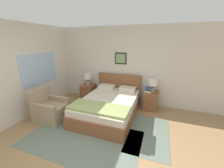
# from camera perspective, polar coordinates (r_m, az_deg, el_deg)

# --- Properties ---
(ground_plane) EXTENTS (16.00, 16.00, 0.00)m
(ground_plane) POSITION_cam_1_polar(r_m,az_deg,el_deg) (2.89, -13.87, -30.15)
(ground_plane) COLOR #99754C
(wall_back) EXTENTS (6.99, 0.09, 2.60)m
(wall_back) POSITION_cam_1_polar(r_m,az_deg,el_deg) (4.79, 5.08, 7.56)
(wall_back) COLOR beige
(wall_back) RESTS_ON ground_plane
(wall_left) EXTENTS (0.08, 5.36, 2.60)m
(wall_left) POSITION_cam_1_polar(r_m,az_deg,el_deg) (4.73, -28.93, 5.35)
(wall_left) COLOR beige
(wall_left) RESTS_ON ground_plane
(area_rug_main) EXTENTS (2.59, 1.45, 0.01)m
(area_rug_main) POSITION_cam_1_polar(r_m,az_deg,el_deg) (3.40, -12.33, -21.32)
(area_rug_main) COLOR slate
(area_rug_main) RESTS_ON ground_plane
(area_rug_bedside) EXTENTS (0.93, 1.57, 0.01)m
(area_rug_bedside) POSITION_cam_1_polar(r_m,az_deg,el_deg) (3.59, 14.94, -19.21)
(area_rug_bedside) COLOR slate
(area_rug_bedside) RESTS_ON ground_plane
(bed) EXTENTS (1.53, 2.14, 1.02)m
(bed) POSITION_cam_1_polar(r_m,az_deg,el_deg) (4.11, -1.35, -9.01)
(bed) COLOR brown
(bed) RESTS_ON ground_plane
(armchair) EXTENTS (0.81, 0.71, 0.88)m
(armchair) POSITION_cam_1_polar(r_m,az_deg,el_deg) (4.23, -24.26, -9.68)
(armchair) COLOR #998466
(armchair) RESTS_ON ground_plane
(nightstand_near_window) EXTENTS (0.45, 0.50, 0.58)m
(nightstand_near_window) POSITION_cam_1_polar(r_m,az_deg,el_deg) (5.24, -9.78, -3.24)
(nightstand_near_window) COLOR brown
(nightstand_near_window) RESTS_ON ground_plane
(nightstand_by_door) EXTENTS (0.45, 0.50, 0.58)m
(nightstand_by_door) POSITION_cam_1_polar(r_m,az_deg,el_deg) (4.62, 15.83, -6.56)
(nightstand_by_door) COLOR brown
(nightstand_by_door) RESTS_ON ground_plane
(table_lamp_near_window) EXTENTS (0.28, 0.28, 0.41)m
(table_lamp_near_window) POSITION_cam_1_polar(r_m,az_deg,el_deg) (5.09, -10.08, 2.66)
(table_lamp_near_window) COLOR gray
(table_lamp_near_window) RESTS_ON nightstand_near_window
(table_lamp_by_door) EXTENTS (0.28, 0.28, 0.41)m
(table_lamp_by_door) POSITION_cam_1_polar(r_m,az_deg,el_deg) (4.45, 16.61, 0.03)
(table_lamp_by_door) COLOR gray
(table_lamp_by_door) RESTS_ON nightstand_by_door
(book_thick_bottom) EXTENTS (0.24, 0.27, 0.04)m
(book_thick_bottom) POSITION_cam_1_polar(r_m,az_deg,el_deg) (4.47, 14.82, -3.05)
(book_thick_bottom) COLOR beige
(book_thick_bottom) RESTS_ON nightstand_by_door
(book_hardcover_middle) EXTENTS (0.17, 0.29, 0.04)m
(book_hardcover_middle) POSITION_cam_1_polar(r_m,az_deg,el_deg) (4.45, 14.86, -2.60)
(book_hardcover_middle) COLOR beige
(book_hardcover_middle) RESTS_ON book_thick_bottom
(book_novel_upper) EXTENTS (0.19, 0.23, 0.04)m
(book_novel_upper) POSITION_cam_1_polar(r_m,az_deg,el_deg) (4.44, 14.90, -2.15)
(book_novel_upper) COLOR #232328
(book_novel_upper) RESTS_ON book_hardcover_middle
(book_slim_near_top) EXTENTS (0.23, 0.31, 0.03)m
(book_slim_near_top) POSITION_cam_1_polar(r_m,az_deg,el_deg) (4.43, 14.93, -1.77)
(book_slim_near_top) COLOR #335693
(book_slim_near_top) RESTS_ON book_novel_upper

